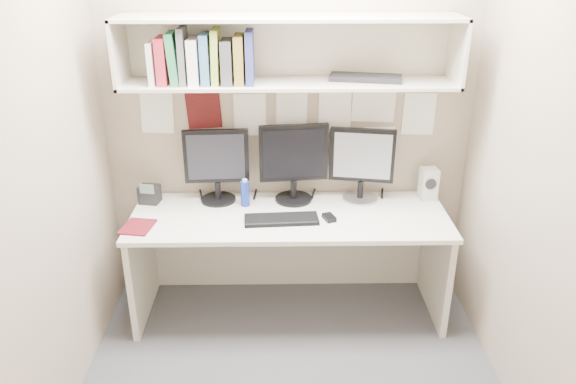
{
  "coord_description": "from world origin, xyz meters",
  "views": [
    {
      "loc": [
        -0.06,
        -2.53,
        2.31
      ],
      "look_at": [
        -0.01,
        0.35,
        1.02
      ],
      "focal_mm": 35.0,
      "sensor_mm": 36.0,
      "label": 1
    }
  ],
  "objects_px": {
    "speaker": "(428,184)",
    "monitor_center": "(294,160)",
    "monitor_left": "(217,163)",
    "monitor_right": "(362,162)",
    "desk": "(289,263)",
    "desk_phone": "(149,194)",
    "maroon_notebook": "(138,227)",
    "keyboard": "(281,219)"
  },
  "relations": [
    {
      "from": "desk",
      "to": "maroon_notebook",
      "type": "relative_size",
      "value": 9.52
    },
    {
      "from": "maroon_notebook",
      "to": "speaker",
      "type": "bearing_deg",
      "value": 21.32
    },
    {
      "from": "monitor_center",
      "to": "maroon_notebook",
      "type": "bearing_deg",
      "value": -163.94
    },
    {
      "from": "desk",
      "to": "keyboard",
      "type": "relative_size",
      "value": 4.39
    },
    {
      "from": "desk_phone",
      "to": "speaker",
      "type": "bearing_deg",
      "value": 11.47
    },
    {
      "from": "monitor_center",
      "to": "keyboard",
      "type": "bearing_deg",
      "value": -110.88
    },
    {
      "from": "keyboard",
      "to": "speaker",
      "type": "distance_m",
      "value": 1.03
    },
    {
      "from": "desk",
      "to": "monitor_right",
      "type": "bearing_deg",
      "value": 24.79
    },
    {
      "from": "desk_phone",
      "to": "monitor_left",
      "type": "bearing_deg",
      "value": 14.29
    },
    {
      "from": "monitor_center",
      "to": "desk_phone",
      "type": "relative_size",
      "value": 3.39
    },
    {
      "from": "monitor_center",
      "to": "keyboard",
      "type": "relative_size",
      "value": 1.14
    },
    {
      "from": "maroon_notebook",
      "to": "monitor_right",
      "type": "bearing_deg",
      "value": 24.93
    },
    {
      "from": "maroon_notebook",
      "to": "desk_phone",
      "type": "bearing_deg",
      "value": 99.12
    },
    {
      "from": "speaker",
      "to": "monitor_center",
      "type": "bearing_deg",
      "value": 174.88
    },
    {
      "from": "desk",
      "to": "monitor_left",
      "type": "bearing_deg",
      "value": 154.97
    },
    {
      "from": "monitor_left",
      "to": "monitor_center",
      "type": "height_order",
      "value": "monitor_center"
    },
    {
      "from": "keyboard",
      "to": "monitor_right",
      "type": "bearing_deg",
      "value": 27.37
    },
    {
      "from": "monitor_center",
      "to": "keyboard",
      "type": "distance_m",
      "value": 0.42
    },
    {
      "from": "keyboard",
      "to": "desk_phone",
      "type": "distance_m",
      "value": 0.91
    },
    {
      "from": "monitor_left",
      "to": "monitor_center",
      "type": "bearing_deg",
      "value": -2.73
    },
    {
      "from": "desk",
      "to": "desk_phone",
      "type": "bearing_deg",
      "value": 168.37
    },
    {
      "from": "monitor_right",
      "to": "speaker",
      "type": "bearing_deg",
      "value": 10.76
    },
    {
      "from": "monitor_center",
      "to": "monitor_right",
      "type": "height_order",
      "value": "monitor_center"
    },
    {
      "from": "monitor_center",
      "to": "maroon_notebook",
      "type": "distance_m",
      "value": 1.06
    },
    {
      "from": "keyboard",
      "to": "desk_phone",
      "type": "bearing_deg",
      "value": 158.04
    },
    {
      "from": "speaker",
      "to": "keyboard",
      "type": "bearing_deg",
      "value": -167.25
    },
    {
      "from": "keyboard",
      "to": "desk_phone",
      "type": "relative_size",
      "value": 2.97
    },
    {
      "from": "keyboard",
      "to": "speaker",
      "type": "xyz_separation_m",
      "value": [
        0.98,
        0.32,
        0.1
      ]
    },
    {
      "from": "monitor_left",
      "to": "monitor_right",
      "type": "height_order",
      "value": "monitor_right"
    },
    {
      "from": "monitor_left",
      "to": "maroon_notebook",
      "type": "distance_m",
      "value": 0.65
    },
    {
      "from": "keyboard",
      "to": "desk_phone",
      "type": "xyz_separation_m",
      "value": [
        -0.87,
        0.29,
        0.05
      ]
    },
    {
      "from": "desk",
      "to": "speaker",
      "type": "relative_size",
      "value": 9.35
    },
    {
      "from": "monitor_left",
      "to": "keyboard",
      "type": "distance_m",
      "value": 0.58
    },
    {
      "from": "monitor_left",
      "to": "desk_phone",
      "type": "height_order",
      "value": "monitor_left"
    },
    {
      "from": "desk",
      "to": "monitor_center",
      "type": "height_order",
      "value": "monitor_center"
    },
    {
      "from": "maroon_notebook",
      "to": "monitor_left",
      "type": "bearing_deg",
      "value": 50.24
    },
    {
      "from": "monitor_left",
      "to": "monitor_right",
      "type": "xyz_separation_m",
      "value": [
        0.94,
        -0.0,
        0.0
      ]
    },
    {
      "from": "desk",
      "to": "maroon_notebook",
      "type": "bearing_deg",
      "value": -169.47
    },
    {
      "from": "monitor_right",
      "to": "maroon_notebook",
      "type": "relative_size",
      "value": 2.34
    },
    {
      "from": "maroon_notebook",
      "to": "desk_phone",
      "type": "xyz_separation_m",
      "value": [
        0.0,
        0.36,
        0.05
      ]
    },
    {
      "from": "monitor_center",
      "to": "keyboard",
      "type": "xyz_separation_m",
      "value": [
        -0.08,
        -0.32,
        -0.27
      ]
    },
    {
      "from": "speaker",
      "to": "desk_phone",
      "type": "bearing_deg",
      "value": 175.7
    }
  ]
}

